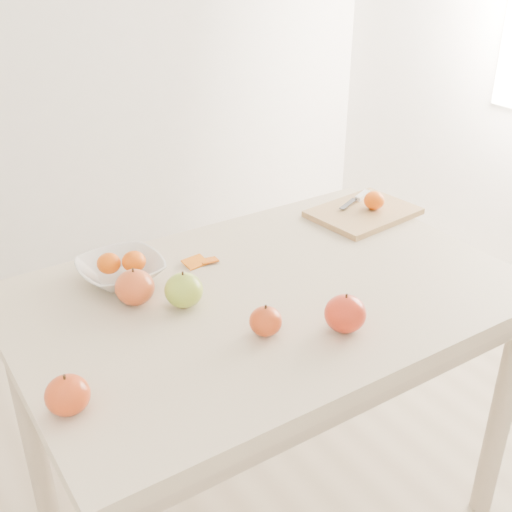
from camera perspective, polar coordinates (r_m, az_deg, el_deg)
ground at (r=2.04m, az=0.82°, el=-21.47°), size 3.50×3.50×0.00m
table at (r=1.60m, az=0.98°, el=-6.06°), size 1.20×0.80×0.75m
cutting_board at (r=1.96m, az=9.52°, el=3.83°), size 0.32×0.25×0.02m
board_tangerine at (r=1.96m, az=10.46°, el=4.88°), size 0.06×0.06×0.05m
fruit_bowl at (r=1.61m, az=-11.91°, el=-1.26°), size 0.20×0.20×0.05m
bowl_tangerine_near at (r=1.60m, az=-12.95°, el=-0.63°), size 0.06×0.06×0.05m
bowl_tangerine_far at (r=1.60m, az=-10.80°, el=-0.47°), size 0.06×0.06×0.05m
orange_peel_a at (r=1.66m, az=-5.42°, el=-0.68°), size 0.06×0.05×0.01m
orange_peel_b at (r=1.67m, az=-4.19°, el=-0.46°), size 0.05×0.04×0.01m
paring_knife at (r=2.03m, az=9.23°, el=5.21°), size 0.16×0.08×0.01m
apple_green at (r=1.48m, az=-6.44°, el=-3.03°), size 0.09×0.09×0.08m
apple_red_c at (r=1.39m, az=7.94°, el=-5.10°), size 0.09×0.09×0.08m
apple_red_a at (r=1.50m, az=-10.73°, el=-2.75°), size 0.09×0.09×0.08m
apple_red_d at (r=1.22m, az=-16.41°, el=-11.77°), size 0.08×0.08×0.07m
apple_red_e at (r=1.37m, az=0.86°, el=-5.81°), size 0.07×0.07×0.06m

